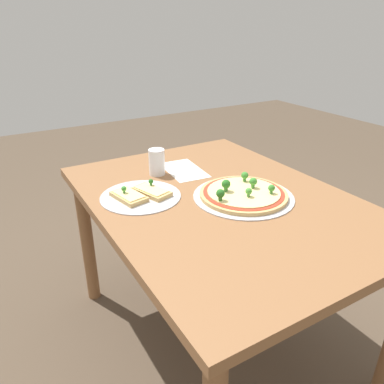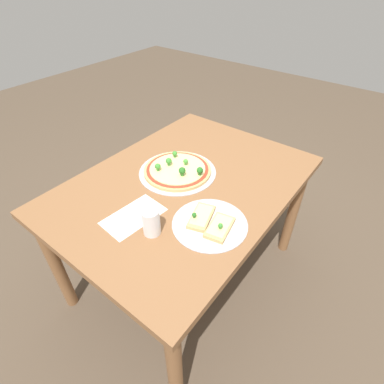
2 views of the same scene
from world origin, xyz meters
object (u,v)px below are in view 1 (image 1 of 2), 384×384
object	(u,v)px
pizza_tray_slice	(140,195)
drinking_cup	(157,162)
dining_table	(220,218)
pizza_tray_whole	(243,194)

from	to	relation	value
pizza_tray_slice	drinking_cup	bearing A→B (deg)	138.36
dining_table	pizza_tray_slice	distance (m)	0.32
pizza_tray_slice	pizza_tray_whole	bearing A→B (deg)	59.39
dining_table	drinking_cup	xyz separation A→B (m)	(-0.33, -0.10, 0.14)
dining_table	pizza_tray_whole	xyz separation A→B (m)	(0.04, 0.08, 0.10)
dining_table	pizza_tray_slice	xyz separation A→B (m)	(-0.16, -0.26, 0.10)
pizza_tray_whole	dining_table	bearing A→B (deg)	-117.38
pizza_tray_whole	drinking_cup	distance (m)	0.41
dining_table	drinking_cup	distance (m)	0.37
dining_table	drinking_cup	size ratio (longest dim) A/B	10.97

